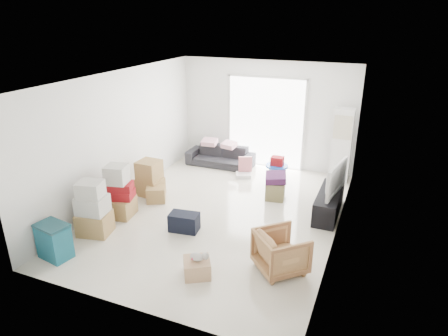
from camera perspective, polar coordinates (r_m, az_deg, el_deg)
The scene contains 21 objects.
room_shell at distance 7.53m, azimuth -0.60°, elevation 2.62°, with size 4.98×6.48×3.18m.
sliding_door at distance 10.25m, azimuth 5.97°, elevation 6.99°, with size 2.10×0.04×2.33m.
ac_tower at distance 9.69m, azimuth 16.42°, elevation 3.10°, with size 0.45×0.30×1.75m, color white.
tv_console at distance 8.23m, azimuth 14.74°, elevation -4.84°, with size 0.42×1.41×0.47m, color black.
television at distance 8.10m, azimuth 14.94°, elevation -2.90°, with size 1.07×0.62×0.14m, color black.
sofa at distance 10.42m, azimuth -0.52°, elevation 2.17°, with size 1.75×0.51×0.68m, color #2A2A30.
pillow_left at distance 10.43m, azimuth -2.10°, elevation 4.49°, with size 0.37×0.30×0.12m, color #EBABB4.
pillow_right at distance 10.20m, azimuth 0.73°, elevation 4.08°, with size 0.32×0.25×0.11m, color #EBABB4.
armchair at distance 6.32m, azimuth 8.16°, elevation -11.49°, with size 0.70×0.66×0.73m, color tan.
storage_bins at distance 7.14m, azimuth -23.11°, elevation -9.56°, with size 0.58×0.46×0.61m.
box_stack_a at distance 7.55m, azimuth -18.18°, elevation -5.83°, with size 0.64×0.57×1.02m.
box_stack_b at distance 8.06m, azimuth -14.81°, elevation -3.64°, with size 0.65×0.59×1.06m.
box_stack_c at distance 8.86m, azimuth -10.57°, elevation -1.48°, with size 0.56×0.47×0.79m.
loose_box at distance 8.63m, azimuth -9.69°, elevation -3.67°, with size 0.39×0.39×0.32m, color tan.
duffel_bag at distance 7.44m, azimuth -5.71°, elevation -7.69°, with size 0.53×0.32×0.34m, color black.
ottoman at distance 8.66m, azimuth 7.33°, elevation -3.19°, with size 0.39×0.39×0.39m, color olive.
blanket at distance 8.56m, azimuth 7.41°, elevation -1.58°, with size 0.43×0.43×0.14m, color #441C46.
kids_table at distance 9.37m, azimuth 7.59°, elevation 0.51°, with size 0.52×0.52×0.65m.
toy_walker at distance 9.80m, azimuth 2.88°, elevation -0.44°, with size 0.45×0.43×0.48m.
wood_crate at distance 6.29m, azimuth -3.87°, elevation -14.00°, with size 0.40×0.40×0.26m, color tan.
plush_bunny at distance 6.18m, azimuth -3.61°, elevation -12.52°, with size 0.30×0.17×0.15m.
Camera 1 is at (2.79, -6.56, 3.77)m, focal length 32.00 mm.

